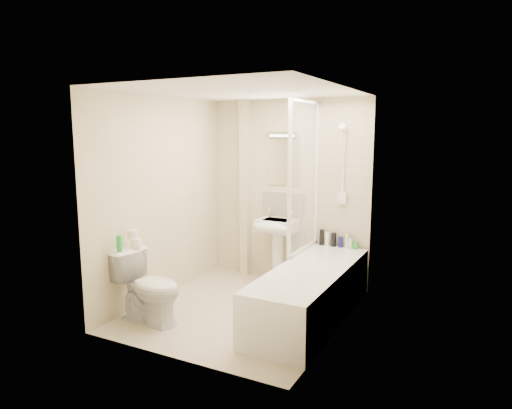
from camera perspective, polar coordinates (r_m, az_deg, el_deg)
The scene contains 26 objects.
floor at distance 5.27m, azimuth -1.63°, elevation -13.01°, with size 2.50×2.50×0.00m, color beige.
wall_back at distance 6.05m, azimuth 4.06°, elevation 1.65°, with size 2.20×0.02×2.40m, color beige.
wall_left at distance 5.56m, azimuth -11.66°, elevation 0.81°, with size 0.02×2.50×2.40m, color beige.
wall_right at distance 4.52m, azimuth 10.60°, elevation -1.03°, with size 0.02×2.50×2.40m, color beige.
ceiling at distance 4.90m, azimuth -1.76°, elevation 13.98°, with size 2.20×2.50×0.02m, color white.
tile_back at distance 5.76m, azimuth 10.91°, elevation 3.38°, with size 0.70×0.01×1.75m, color beige.
tile_right at distance 4.62m, azimuth 11.04°, elevation 2.00°, with size 0.01×2.10×1.75m, color beige.
pipe_boxing at distance 6.27m, azimuth -1.37°, elevation 1.92°, with size 0.12×0.12×2.40m, color beige.
splashback at distance 6.10m, azimuth 3.41°, elevation 0.09°, with size 0.60×0.01×0.30m, color beige.
mirror at distance 6.03m, azimuth 3.45°, elevation 5.25°, with size 0.46×0.01×0.60m, color white.
strip_light at distance 6.00m, azimuth 3.39°, elevation 8.77°, with size 0.42×0.07×0.07m, color silver.
bathtub at distance 4.99m, azimuth 6.85°, elevation -10.80°, with size 0.70×2.10×0.55m.
shower_screen at distance 5.46m, azimuth 6.07°, elevation 3.45°, with size 0.04×0.92×1.80m.
shower_fixture at distance 5.71m, azimuth 10.80°, elevation 4.55°, with size 0.10×0.16×0.99m.
pedestal_sink at distance 5.96m, azimuth 2.49°, elevation -3.55°, with size 0.50×0.47×0.97m.
bottle_black_a at distance 5.89m, azimuth 8.21°, elevation -4.06°, with size 0.06×0.06×0.20m, color black.
bottle_white_a at distance 5.87m, azimuth 8.90°, elevation -4.31°, with size 0.06×0.06×0.17m, color white.
bottle_black_b at distance 5.84m, azimuth 9.69°, elevation -4.35°, with size 0.06×0.06×0.17m, color black.
bottle_blue at distance 5.82m, azimuth 10.52°, elevation -4.63°, with size 0.06×0.06×0.13m, color navy.
bottle_cream at distance 5.80m, azimuth 11.29°, elevation -4.50°, with size 0.05×0.05×0.18m, color beige.
bottle_white_b at distance 5.79m, azimuth 11.74°, elevation -4.80°, with size 0.06×0.06×0.12m, color silver.
bottle_green at distance 5.78m, azimuth 12.36°, elevation -4.99°, with size 0.06×0.06×0.10m, color green.
toilet at distance 4.97m, azimuth -13.23°, elevation -9.96°, with size 0.78×0.48×0.76m, color white.
toilet_roll_lower at distance 5.04m, azimuth -14.77°, elevation -4.69°, with size 0.12×0.12×0.09m, color white.
toilet_roll_upper at distance 5.05m, azimuth -15.15°, elevation -3.60°, with size 0.11×0.11×0.09m, color white.
green_bottle at distance 4.91m, azimuth -16.72°, elevation -4.68°, with size 0.06×0.06×0.16m, color green.
Camera 1 is at (2.37, -4.27, 1.98)m, focal length 32.00 mm.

